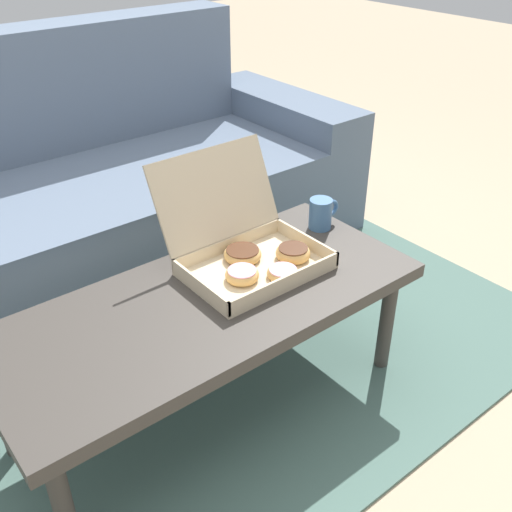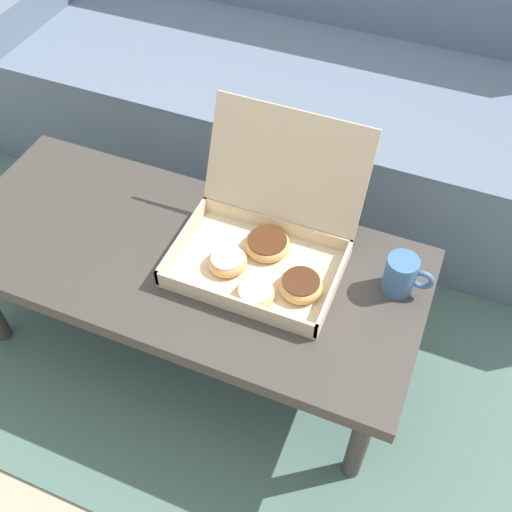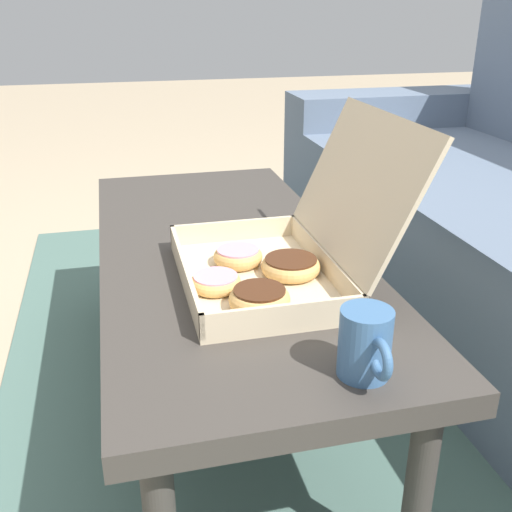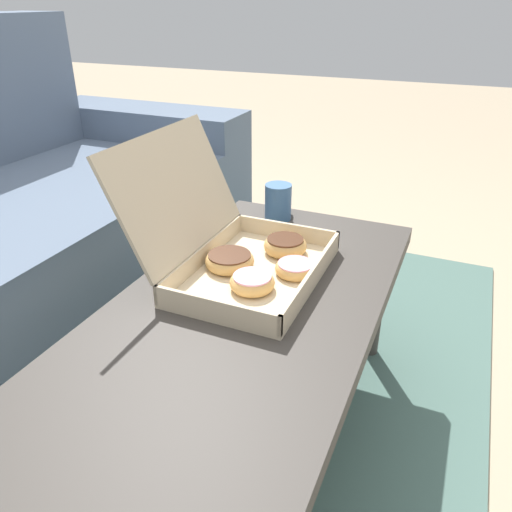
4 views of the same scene
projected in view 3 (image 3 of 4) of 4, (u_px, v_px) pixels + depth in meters
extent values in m
plane|color=tan|center=(275.00, 394.00, 1.41)|extent=(12.00, 12.00, 0.00)
cube|color=#4C6B60|center=(392.00, 375.00, 1.48)|extent=(2.42, 1.86, 0.01)
cube|color=slate|center=(394.00, 160.00, 2.39)|extent=(0.24, 0.85, 0.53)
cube|color=#3D3833|center=(225.00, 255.00, 1.24)|extent=(1.16, 0.50, 0.04)
cylinder|color=#3D3833|center=(128.00, 255.00, 1.74)|extent=(0.04, 0.04, 0.35)
cylinder|color=#3D3833|center=(256.00, 243.00, 1.82)|extent=(0.04, 0.04, 0.35)
cylinder|color=#3D3833|center=(418.00, 494.00, 0.90)|extent=(0.04, 0.04, 0.35)
cube|color=beige|center=(256.00, 279.00, 1.08)|extent=(0.38, 0.26, 0.01)
cube|color=beige|center=(185.00, 274.00, 1.04)|extent=(0.38, 0.01, 0.04)
cube|color=beige|center=(323.00, 260.00, 1.10)|extent=(0.38, 0.01, 0.04)
cube|color=beige|center=(234.00, 230.00, 1.24)|extent=(0.01, 0.26, 0.04)
cube|color=beige|center=(286.00, 317.00, 0.90)|extent=(0.01, 0.26, 0.04)
cube|color=beige|center=(358.00, 184.00, 1.05)|extent=(0.38, 0.12, 0.24)
torus|color=tan|center=(238.00, 257.00, 1.12)|extent=(0.09, 0.09, 0.03)
cylinder|color=pink|center=(238.00, 252.00, 1.12)|extent=(0.08, 0.08, 0.01)
torus|color=tan|center=(291.00, 267.00, 1.08)|extent=(0.11, 0.11, 0.03)
cylinder|color=#472614|center=(291.00, 262.00, 1.08)|extent=(0.09, 0.09, 0.01)
torus|color=tan|center=(259.00, 299.00, 0.96)|extent=(0.10, 0.10, 0.04)
cylinder|color=#472614|center=(259.00, 294.00, 0.96)|extent=(0.08, 0.08, 0.02)
torus|color=tan|center=(216.00, 283.00, 1.03)|extent=(0.09, 0.09, 0.03)
cylinder|color=pink|center=(216.00, 278.00, 1.02)|extent=(0.08, 0.08, 0.01)
cylinder|color=#3D6693|center=(365.00, 343.00, 0.79)|extent=(0.07, 0.07, 0.10)
torus|color=#3D6693|center=(381.00, 359.00, 0.75)|extent=(0.06, 0.01, 0.06)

